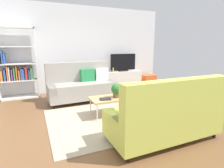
% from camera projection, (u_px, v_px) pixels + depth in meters
% --- Properties ---
extents(ground_plane, '(7.68, 7.68, 0.00)m').
position_uv_depth(ground_plane, '(108.00, 117.00, 4.09)').
color(ground_plane, brown).
extents(wall_far, '(6.40, 0.12, 2.90)m').
position_uv_depth(wall_far, '(77.00, 49.00, 6.30)').
color(wall_far, silver).
rests_on(wall_far, ground_plane).
extents(area_rug, '(2.90, 2.20, 0.01)m').
position_uv_depth(area_rug, '(116.00, 117.00, 4.05)').
color(area_rug, tan).
rests_on(area_rug, ground_plane).
extents(couch_beige, '(1.93, 0.90, 1.10)m').
position_uv_depth(couch_beige, '(82.00, 85.00, 5.28)').
color(couch_beige, gray).
rests_on(couch_beige, ground_plane).
extents(couch_green, '(1.90, 0.84, 1.10)m').
position_uv_depth(couch_green, '(165.00, 116.00, 3.00)').
color(couch_green, '#C1CC51').
rests_on(couch_green, ground_plane).
extents(coffee_table, '(1.10, 0.56, 0.42)m').
position_uv_depth(coffee_table, '(114.00, 98.00, 4.17)').
color(coffee_table, tan).
rests_on(coffee_table, ground_plane).
extents(tv_console, '(1.40, 0.44, 0.64)m').
position_uv_depth(tv_console, '(123.00, 79.00, 6.87)').
color(tv_console, silver).
rests_on(tv_console, ground_plane).
extents(tv, '(1.00, 0.20, 0.64)m').
position_uv_depth(tv, '(123.00, 63.00, 6.72)').
color(tv, black).
rests_on(tv, tv_console).
extents(bookshelf, '(1.10, 0.36, 2.10)m').
position_uv_depth(bookshelf, '(16.00, 66.00, 5.35)').
color(bookshelf, white).
rests_on(bookshelf, ground_plane).
extents(storage_trunk, '(0.52, 0.40, 0.44)m').
position_uv_depth(storage_trunk, '(148.00, 80.00, 7.23)').
color(storage_trunk, orange).
rests_on(storage_trunk, ground_plane).
extents(potted_plant, '(0.24, 0.24, 0.32)m').
position_uv_depth(potted_plant, '(116.00, 90.00, 4.10)').
color(potted_plant, brown).
rests_on(potted_plant, coffee_table).
extents(table_book_0, '(0.27, 0.23, 0.03)m').
position_uv_depth(table_book_0, '(105.00, 99.00, 3.97)').
color(table_book_0, '#262626').
rests_on(table_book_0, coffee_table).
extents(vase_0, '(0.10, 0.10, 0.14)m').
position_uv_depth(vase_0, '(108.00, 70.00, 6.60)').
color(vase_0, '#B24C4C').
rests_on(vase_0, tv_console).
extents(bottle_0, '(0.05, 0.05, 0.15)m').
position_uv_depth(bottle_0, '(113.00, 70.00, 6.58)').
color(bottle_0, gold).
rests_on(bottle_0, tv_console).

